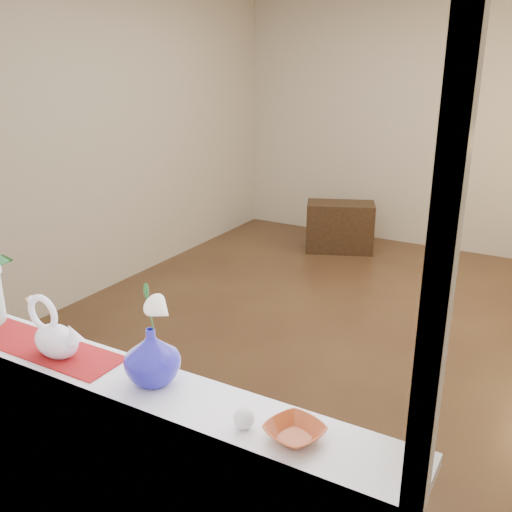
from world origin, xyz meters
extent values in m
plane|color=#3D2519|center=(0.00, 0.00, 0.00)|extent=(5.00, 5.00, 0.00)
cube|color=beige|center=(0.00, 2.50, 1.35)|extent=(4.50, 0.10, 2.70)
cube|color=beige|center=(0.00, -2.50, 1.35)|extent=(4.50, 0.10, 2.70)
cube|color=beige|center=(-2.25, 0.00, 1.35)|extent=(0.10, 5.00, 2.70)
cube|color=white|center=(0.00, -2.46, 0.44)|extent=(2.20, 0.08, 0.88)
cube|color=white|center=(0.00, -2.37, 0.90)|extent=(2.20, 0.26, 0.04)
cube|color=maroon|center=(-0.38, -2.37, 0.92)|extent=(0.70, 0.20, 0.01)
imported|color=navy|center=(0.15, -2.35, 1.04)|extent=(0.27, 0.27, 0.23)
sphere|color=silver|center=(0.55, -2.42, 0.95)|extent=(0.07, 0.07, 0.07)
imported|color=#9D3E1B|center=(0.71, -2.39, 0.94)|extent=(0.18, 0.18, 0.04)
cube|color=black|center=(-0.82, 1.86, 0.26)|extent=(0.78, 0.60, 0.53)
camera|label=1|loc=(1.30, -3.66, 1.97)|focal=40.00mm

